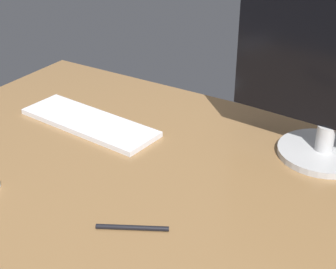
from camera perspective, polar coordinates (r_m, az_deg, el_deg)
desk at (r=117.00cm, az=0.04°, el=-4.56°), size 140.00×84.00×2.00cm
monitor at (r=120.16cm, az=17.96°, el=5.48°), size 48.33×21.44×38.52cm
keyboard at (r=137.83cm, az=-8.74°, el=1.33°), size 40.23×16.03×1.37cm
pen at (r=99.71cm, az=-3.97°, el=-10.26°), size 12.75×7.51×0.97cm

